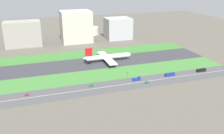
# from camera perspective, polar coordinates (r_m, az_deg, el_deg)

# --- Properties ---
(ground_plane) EXTENTS (800.00, 800.00, 0.00)m
(ground_plane) POSITION_cam_1_polar(r_m,az_deg,el_deg) (308.58, -2.98, 1.08)
(ground_plane) COLOR #5B564C
(runway) EXTENTS (280.00, 46.00, 0.10)m
(runway) POSITION_cam_1_polar(r_m,az_deg,el_deg) (308.56, -2.98, 1.09)
(runway) COLOR #38383D
(runway) RESTS_ON ground_plane
(grass_median_north) EXTENTS (280.00, 36.00, 0.10)m
(grass_median_north) POSITION_cam_1_polar(r_m,az_deg,el_deg) (346.33, -4.82, 3.20)
(grass_median_north) COLOR #3D7A33
(grass_median_north) RESTS_ON ground_plane
(grass_median_south) EXTENTS (280.00, 36.00, 0.10)m
(grass_median_south) POSITION_cam_1_polar(r_m,az_deg,el_deg) (271.74, -0.64, -1.60)
(grass_median_south) COLOR #427F38
(grass_median_south) RESTS_ON ground_plane
(highway) EXTENTS (280.00, 28.00, 0.10)m
(highway) POSITION_cam_1_polar(r_m,az_deg,el_deg) (243.93, 1.68, -4.25)
(highway) COLOR #4C4C4F
(highway) RESTS_ON ground_plane
(highway_centerline) EXTENTS (266.00, 0.50, 0.01)m
(highway_centerline) POSITION_cam_1_polar(r_m,az_deg,el_deg) (243.91, 1.69, -4.24)
(highway_centerline) COLOR silver
(highway_centerline) RESTS_ON highway
(airliner) EXTENTS (65.00, 56.00, 19.70)m
(airliner) POSITION_cam_1_polar(r_m,az_deg,el_deg) (309.28, -1.21, 2.37)
(airliner) COLOR white
(airliner) RESTS_ON runway
(truck_0) EXTENTS (8.40, 2.50, 4.00)m
(truck_0) POSITION_cam_1_polar(r_m,az_deg,el_deg) (254.98, 5.79, -2.83)
(truck_0) COLOR navy
(truck_0) RESTS_ON highway
(bus_1) EXTENTS (11.60, 2.50, 3.50)m
(bus_1) POSITION_cam_1_polar(r_m,az_deg,el_deg) (295.24, 20.13, -0.71)
(bus_1) COLOR black
(bus_1) RESTS_ON highway
(car_0) EXTENTS (4.40, 1.80, 2.00)m
(car_0) POSITION_cam_1_polar(r_m,az_deg,el_deg) (240.71, -4.90, -4.44)
(car_0) COLOR #19662D
(car_0) RESTS_ON highway
(bus_0) EXTENTS (11.60, 2.50, 3.50)m
(bus_0) POSITION_cam_1_polar(r_m,az_deg,el_deg) (272.57, 13.37, -1.71)
(bus_0) COLOR navy
(bus_0) RESTS_ON highway
(car_2) EXTENTS (4.40, 1.80, 2.00)m
(car_2) POSITION_cam_1_polar(r_m,az_deg,el_deg) (235.72, -19.31, -6.15)
(car_2) COLOR #B2191E
(car_2) RESTS_ON highway
(car_1) EXTENTS (4.40, 1.80, 2.00)m
(car_1) POSITION_cam_1_polar(r_m,az_deg,el_deg) (249.87, 8.19, -3.62)
(car_1) COLOR #19662D
(car_1) RESTS_ON highway
(traffic_light) EXTENTS (0.36, 0.50, 7.20)m
(traffic_light) POSITION_cam_1_polar(r_m,az_deg,el_deg) (258.20, 3.70, -1.83)
(traffic_light) COLOR #4C4C51
(traffic_light) RESTS_ON highway
(terminal_building) EXTENTS (53.86, 30.50, 38.46)m
(terminal_building) POSITION_cam_1_polar(r_m,az_deg,el_deg) (403.70, -20.10, 7.31)
(terminal_building) COLOR #9E998E
(terminal_building) RESTS_ON ground_plane
(hangar_building) EXTENTS (48.41, 37.73, 50.68)m
(hangar_building) POSITION_cam_1_polar(r_m,az_deg,el_deg) (408.40, -8.40, 9.34)
(hangar_building) COLOR beige
(hangar_building) RESTS_ON ground_plane
(office_tower) EXTENTS (42.81, 34.57, 35.80)m
(office_tower) POSITION_cam_1_polar(r_m,az_deg,el_deg) (428.39, 1.38, 9.04)
(office_tower) COLOR #B2B2B7
(office_tower) RESTS_ON ground_plane
(fuel_tank_west) EXTENTS (23.62, 23.62, 14.08)m
(fuel_tank_west) POSITION_cam_1_polar(r_m,az_deg,el_deg) (455.86, -9.06, 8.08)
(fuel_tank_west) COLOR silver
(fuel_tank_west) RESTS_ON ground_plane
(fuel_tank_centre) EXTENTS (21.95, 21.95, 14.11)m
(fuel_tank_centre) POSITION_cam_1_polar(r_m,az_deg,el_deg) (463.02, -4.59, 8.46)
(fuel_tank_centre) COLOR silver
(fuel_tank_centre) RESTS_ON ground_plane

